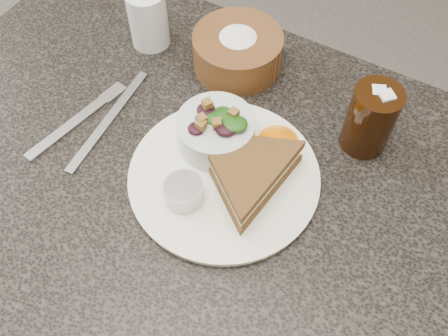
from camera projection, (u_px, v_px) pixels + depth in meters
The scene contains 12 objects.
floor at pixel (206, 317), 1.38m from camera, with size 6.00×6.00×0.00m, color #555350.
dining_table at pixel (201, 265), 1.07m from camera, with size 1.00×0.70×0.75m, color black.
dinner_plate at pixel (224, 177), 0.74m from camera, with size 0.28×0.28×0.01m, color white.
sandwich at pixel (247, 171), 0.71m from camera, with size 0.18×0.18×0.05m, color #473316, non-canonical shape.
salad_bowl at pixel (216, 128), 0.74m from camera, with size 0.12×0.12×0.07m, color #B1BEB9, non-canonical shape.
dressing_ramekin at pixel (184, 192), 0.70m from camera, with size 0.06×0.06×0.03m, color #9F9FA0.
orange_wedge at pixel (279, 136), 0.76m from camera, with size 0.07×0.07×0.03m, color #FF7B00.
fork at pixel (72, 124), 0.80m from camera, with size 0.02×0.18×0.00m, color #A3A4A6.
knife at pixel (109, 120), 0.81m from camera, with size 0.01×0.23×0.00m, color gray.
bread_basket at pixel (238, 46), 0.84m from camera, with size 0.15×0.15×0.09m, color brown, non-canonical shape.
cola_glass at pixel (371, 117), 0.73m from camera, with size 0.07×0.07×0.12m, color black, non-canonical shape.
water_glass at pixel (148, 18), 0.87m from camera, with size 0.07×0.07×0.10m, color silver.
Camera 1 is at (0.25, -0.34, 1.38)m, focal length 40.00 mm.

